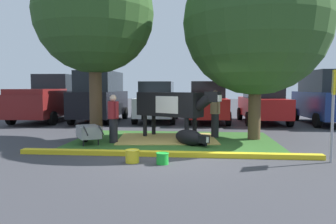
# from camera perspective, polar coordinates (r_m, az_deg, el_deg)

# --- Properties ---
(ground_plane) EXTENTS (80.00, 80.00, 0.00)m
(ground_plane) POSITION_cam_1_polar(r_m,az_deg,el_deg) (8.33, 1.04, -7.77)
(ground_plane) COLOR #38383D
(grass_island) EXTENTS (6.49, 4.34, 0.02)m
(grass_island) POSITION_cam_1_polar(r_m,az_deg,el_deg) (10.62, 1.03, -5.06)
(grass_island) COLOR #2D5B23
(grass_island) RESTS_ON ground
(curb_yellow) EXTENTS (7.69, 0.24, 0.12)m
(curb_yellow) POSITION_cam_1_polar(r_m,az_deg,el_deg) (8.34, -0.23, -7.34)
(curb_yellow) COLOR yellow
(curb_yellow) RESTS_ON ground
(hay_bedding) EXTENTS (3.44, 2.74, 0.04)m
(hay_bedding) POSITION_cam_1_polar(r_m,az_deg,el_deg) (10.94, -0.15, -4.70)
(hay_bedding) COLOR tan
(hay_bedding) RESTS_ON ground
(shade_tree_left) EXTENTS (3.93, 3.93, 6.14)m
(shade_tree_left) POSITION_cam_1_polar(r_m,az_deg,el_deg) (11.41, -12.79, 16.42)
(shade_tree_left) COLOR brown
(shade_tree_left) RESTS_ON ground
(shade_tree_right) EXTENTS (4.77, 4.77, 6.26)m
(shade_tree_right) POSITION_cam_1_polar(r_m,az_deg,el_deg) (11.36, 15.19, 14.94)
(shade_tree_right) COLOR brown
(shade_tree_right) RESTS_ON ground
(cow_holstein) EXTENTS (2.87, 1.93, 1.61)m
(cow_holstein) POSITION_cam_1_polar(r_m,az_deg,el_deg) (10.95, 0.66, 1.27)
(cow_holstein) COLOR black
(cow_holstein) RESTS_ON ground
(calf_lying) EXTENTS (1.16, 1.14, 0.48)m
(calf_lying) POSITION_cam_1_polar(r_m,az_deg,el_deg) (9.82, 3.87, -4.50)
(calf_lying) COLOR black
(calf_lying) RESTS_ON ground
(person_handler) EXTENTS (0.39, 0.41, 1.52)m
(person_handler) POSITION_cam_1_polar(r_m,az_deg,el_deg) (10.26, -9.55, -0.96)
(person_handler) COLOR black
(person_handler) RESTS_ON ground
(person_visitor_near) EXTENTS (0.34, 0.47, 1.64)m
(person_visitor_near) POSITION_cam_1_polar(r_m,az_deg,el_deg) (11.32, 8.25, -0.08)
(person_visitor_near) COLOR black
(person_visitor_near) RESTS_ON ground
(wheelbarrow) EXTENTS (1.17, 1.51, 0.63)m
(wheelbarrow) POSITION_cam_1_polar(r_m,az_deg,el_deg) (10.22, -13.76, -3.43)
(wheelbarrow) COLOR gray
(wheelbarrow) RESTS_ON ground
(parking_sign) EXTENTS (0.16, 0.43, 2.14)m
(parking_sign) POSITION_cam_1_polar(r_m,az_deg,el_deg) (8.38, 26.96, 2.25)
(parking_sign) COLOR #99999E
(parking_sign) RESTS_ON ground
(bucket_yellow) EXTENTS (0.34, 0.34, 0.30)m
(bucket_yellow) POSITION_cam_1_polar(r_m,az_deg,el_deg) (7.68, -6.27, -7.64)
(bucket_yellow) COLOR yellow
(bucket_yellow) RESTS_ON ground
(bucket_green) EXTENTS (0.30, 0.30, 0.26)m
(bucket_green) POSITION_cam_1_polar(r_m,az_deg,el_deg) (7.49, -0.97, -8.08)
(bucket_green) COLOR green
(bucket_green) RESTS_ON ground
(pickup_truck_maroon) EXTENTS (2.30, 5.44, 2.42)m
(pickup_truck_maroon) POSITION_cam_1_polar(r_m,az_deg,el_deg) (17.91, -20.12, 2.10)
(pickup_truck_maroon) COLOR maroon
(pickup_truck_maroon) RESTS_ON ground
(suv_black) EXTENTS (2.19, 4.63, 2.52)m
(suv_black) POSITION_cam_1_polar(r_m,az_deg,el_deg) (16.80, -11.82, 2.67)
(suv_black) COLOR black
(suv_black) RESTS_ON ground
(sedan_silver) EXTENTS (2.08, 4.43, 2.02)m
(sedan_silver) POSITION_cam_1_polar(r_m,az_deg,el_deg) (16.66, -1.94, 1.76)
(sedan_silver) COLOR silver
(sedan_silver) RESTS_ON ground
(sedan_blue) EXTENTS (2.08, 4.43, 2.02)m
(sedan_blue) POSITION_cam_1_polar(r_m,az_deg,el_deg) (16.31, 6.88, 1.68)
(sedan_blue) COLOR red
(sedan_blue) RESTS_ON ground
(sedan_red) EXTENTS (2.08, 4.43, 2.02)m
(sedan_red) POSITION_cam_1_polar(r_m,az_deg,el_deg) (16.55, 16.26, 1.57)
(sedan_red) COLOR red
(sedan_red) RESTS_ON ground
(suv_dark_grey) EXTENTS (2.19, 4.63, 2.52)m
(suv_dark_grey) POSITION_cam_1_polar(r_m,az_deg,el_deg) (17.09, 26.02, 2.34)
(suv_dark_grey) COLOR navy
(suv_dark_grey) RESTS_ON ground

